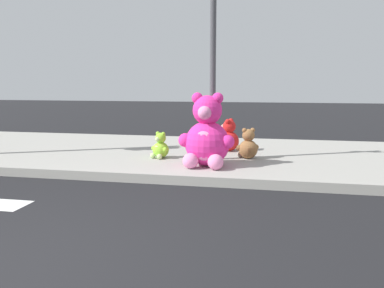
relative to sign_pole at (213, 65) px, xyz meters
The scene contains 7 objects.
ground_plane 4.87m from the sign_pole, 102.81° to the right, with size 60.00×60.00×0.00m, color black.
sidewalk 2.19m from the sign_pole, 141.29° to the left, with size 28.00×4.40×0.15m, color #9E9B93.
sign_pole is the anchor object (origin of this frame).
plush_pink_large 1.34m from the sign_pole, 90.45° to the right, with size 0.95×0.84×1.24m.
plush_brown 1.62m from the sign_pole, 20.49° to the left, with size 0.41×0.41×0.57m.
plush_lime 1.79m from the sign_pole, behind, with size 0.35×0.36×0.49m.
plush_red 1.75m from the sign_pole, 79.79° to the left, with size 0.47×0.51×0.67m.
Camera 1 is at (2.08, -2.72, 1.54)m, focal length 37.30 mm.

